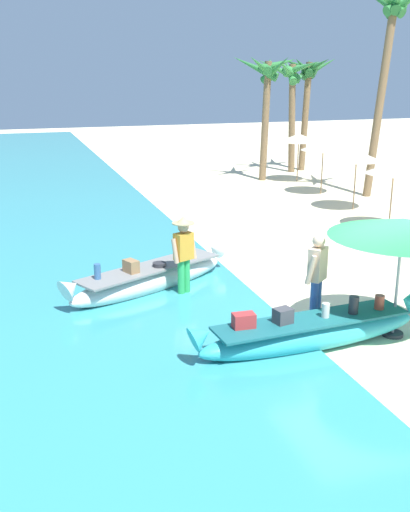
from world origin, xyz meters
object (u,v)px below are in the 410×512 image
Objects in this scene: palm_tree_mid_cluster at (267,80)px; palm_tree_far_behind at (391,27)px; boat_cyan_foreground at (311,332)px; palm_tree_leaning_seaward at (292,81)px; palm_tree_tall_inland at (309,80)px; patio_umbrella_large at (403,228)px; boat_white_midground at (150,278)px; person_tourist_customer at (317,276)px; person_vendor_hatted at (184,251)px.

palm_tree_far_behind reaches higher than palm_tree_mid_cluster.
boat_cyan_foreground is 0.88× the size of palm_tree_leaning_seaward.
palm_tree_tall_inland is 6.36m from palm_tree_far_behind.
palm_tree_tall_inland is at bearing 34.02° from palm_tree_mid_cluster.
palm_tree_tall_inland reaches higher than patio_umbrella_large.
boat_white_midground is 14.27m from palm_tree_mid_cluster.
palm_tree_tall_inland is 1.00× the size of palm_tree_mid_cluster.
palm_tree_tall_inland reaches higher than boat_white_midground.
boat_white_midground is 0.78× the size of palm_tree_mid_cluster.
palm_tree_mid_cluster is at bearing 122.14° from palm_tree_far_behind.
patio_umbrella_large is 18.25m from palm_tree_tall_inland.
boat_white_midground is 0.79× the size of palm_tree_tall_inland.
palm_tree_tall_inland reaches higher than person_tourist_customer.
palm_tree_mid_cluster is at bearing 75.00° from patio_umbrella_large.
person_vendor_hatted is (0.59, -0.45, 0.65)m from boat_white_midground.
boat_white_midground is at bearing -143.99° from palm_tree_far_behind.
person_tourist_customer is 17.44m from palm_tree_leaning_seaward.
palm_tree_mid_cluster is (5.15, 14.25, 2.98)m from person_tourist_customer.
palm_tree_leaning_seaward is at bearing 98.44° from palm_tree_far_behind.
palm_tree_tall_inland is at bearing 63.56° from boat_cyan_foreground.
patio_umbrella_large is (1.14, -0.69, 0.93)m from person_tourist_customer.
palm_tree_leaning_seaward is at bearing -158.08° from palm_tree_tall_inland.
palm_tree_tall_inland reaches higher than boat_cyan_foreground.
palm_tree_far_behind is (-0.14, -6.10, 1.81)m from palm_tree_tall_inland.
boat_cyan_foreground is at bearing -178.28° from patio_umbrella_large.
boat_cyan_foreground is 0.86× the size of palm_tree_tall_inland.
person_tourist_customer reaches higher than boat_white_midground.
boat_white_midground is at bearing -127.35° from palm_tree_tall_inland.
palm_tree_tall_inland is 1.06m from palm_tree_leaning_seaward.
patio_umbrella_large is 0.34× the size of palm_tree_far_behind.
palm_tree_leaning_seaward is (6.95, 15.73, 2.91)m from person_tourist_customer.
palm_tree_tall_inland reaches higher than person_vendor_hatted.
patio_umbrella_large reaches higher than person_vendor_hatted.
person_tourist_customer is (1.76, -2.21, 0.02)m from person_vendor_hatted.
palm_tree_mid_cluster is at bearing 57.11° from boat_white_midground.
patio_umbrella_large is at bearing -43.81° from boat_white_midground.
person_tourist_customer is at bearing -51.47° from person_vendor_hatted.
person_vendor_hatted is at bearing -119.83° from palm_tree_mid_cluster.
boat_cyan_foreground is 0.60× the size of palm_tree_far_behind.
palm_tree_far_behind is at bearing 39.30° from person_vendor_hatted.
boat_white_midground is 5.10m from patio_umbrella_large.
patio_umbrella_large is 13.18m from palm_tree_far_behind.
patio_umbrella_large is at bearing -111.98° from palm_tree_tall_inland.
palm_tree_mid_cluster is at bearing -145.98° from palm_tree_tall_inland.
palm_tree_leaning_seaward reaches higher than person_tourist_customer.
boat_white_midground is 16.44m from palm_tree_leaning_seaward.
person_vendor_hatted is at bearing -122.78° from palm_tree_leaning_seaward.
palm_tree_mid_cluster reaches higher than person_tourist_customer.
patio_umbrella_large is (3.49, -3.35, 1.60)m from boat_white_midground.
person_vendor_hatted is 16.35m from palm_tree_leaning_seaward.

